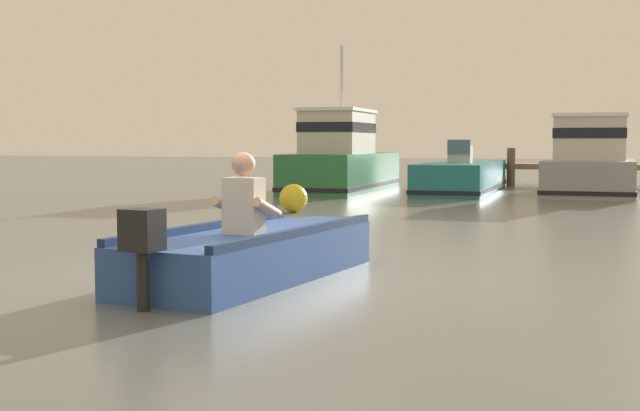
{
  "coord_description": "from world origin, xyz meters",
  "views": [
    {
      "loc": [
        2.99,
        -7.43,
        1.28
      ],
      "look_at": [
        -0.02,
        1.8,
        0.55
      ],
      "focal_mm": 47.27,
      "sensor_mm": 36.0,
      "label": 1
    }
  ],
  "objects_px": {
    "moored_boat_teal": "(462,177)",
    "mooring_buoy": "(293,198)",
    "moored_boat_grey": "(590,165)",
    "moored_boat_green": "(342,161)",
    "rowboat_with_person": "(256,252)"
  },
  "relations": [
    {
      "from": "moored_boat_green",
      "to": "moored_boat_grey",
      "type": "bearing_deg",
      "value": 5.64
    },
    {
      "from": "moored_boat_teal",
      "to": "moored_boat_grey",
      "type": "xyz_separation_m",
      "value": [
        3.17,
        -0.37,
        0.36
      ]
    },
    {
      "from": "moored_boat_green",
      "to": "moored_boat_teal",
      "type": "distance_m",
      "value": 3.18
    },
    {
      "from": "moored_boat_grey",
      "to": "mooring_buoy",
      "type": "height_order",
      "value": "moored_boat_grey"
    },
    {
      "from": "moored_boat_teal",
      "to": "moored_boat_grey",
      "type": "height_order",
      "value": "moored_boat_grey"
    },
    {
      "from": "moored_boat_teal",
      "to": "mooring_buoy",
      "type": "height_order",
      "value": "moored_boat_teal"
    },
    {
      "from": "moored_boat_green",
      "to": "mooring_buoy",
      "type": "relative_size",
      "value": 10.96
    },
    {
      "from": "rowboat_with_person",
      "to": "moored_boat_teal",
      "type": "xyz_separation_m",
      "value": [
        -0.24,
        14.68,
        0.11
      ]
    },
    {
      "from": "rowboat_with_person",
      "to": "mooring_buoy",
      "type": "bearing_deg",
      "value": 107.12
    },
    {
      "from": "moored_boat_teal",
      "to": "mooring_buoy",
      "type": "relative_size",
      "value": 11.95
    },
    {
      "from": "rowboat_with_person",
      "to": "mooring_buoy",
      "type": "relative_size",
      "value": 7.19
    },
    {
      "from": "moored_boat_green",
      "to": "moored_boat_teal",
      "type": "bearing_deg",
      "value": 18.03
    },
    {
      "from": "moored_boat_green",
      "to": "rowboat_with_person",
      "type": "bearing_deg",
      "value": -76.73
    },
    {
      "from": "rowboat_with_person",
      "to": "moored_boat_teal",
      "type": "relative_size",
      "value": 0.6
    },
    {
      "from": "moored_boat_teal",
      "to": "rowboat_with_person",
      "type": "bearing_deg",
      "value": -89.08
    }
  ]
}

